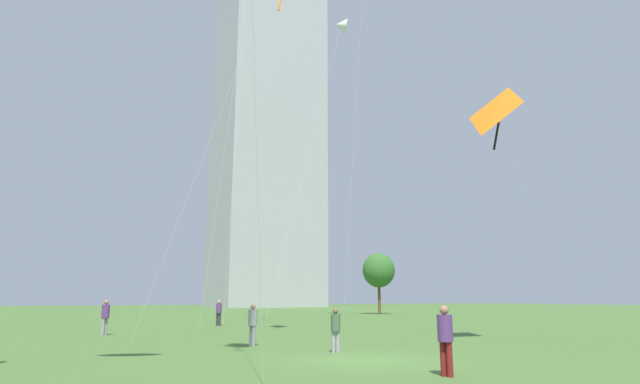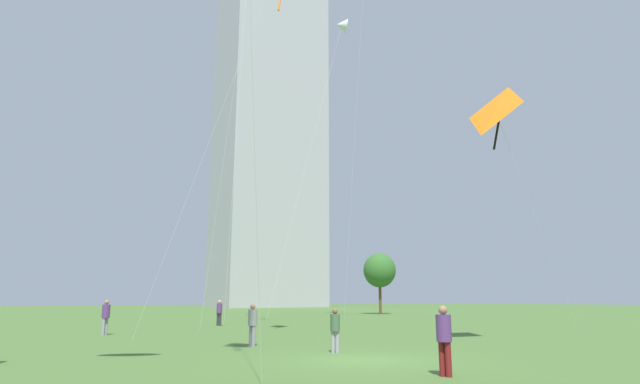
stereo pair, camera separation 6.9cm
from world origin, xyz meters
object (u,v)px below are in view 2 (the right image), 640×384
(person_standing_0, at_px, (106,315))
(person_standing_2, at_px, (219,311))
(person_standing_5, at_px, (335,327))
(person_standing_3, at_px, (444,335))
(kite_flying_5, at_px, (495,111))
(distant_highrise_0, at_px, (271,76))
(kite_flying_1, at_px, (342,26))
(person_standing_4, at_px, (252,322))
(park_tree_1, at_px, (380,270))

(person_standing_0, distance_m, person_standing_2, 10.27)
(person_standing_0, distance_m, person_standing_5, 14.75)
(person_standing_3, xyz_separation_m, kite_flying_5, (7.98, 5.53, 9.15))
(distant_highrise_0, bearing_deg, person_standing_3, -113.27)
(person_standing_0, xyz_separation_m, distant_highrise_0, (37.15, 77.69, 53.17))
(kite_flying_5, xyz_separation_m, distant_highrise_0, (22.47, 91.36, 44.07))
(person_standing_0, bearing_deg, person_standing_2, -177.68)
(person_standing_5, xyz_separation_m, kite_flying_5, (7.86, -0.59, 9.26))
(kite_flying_1, height_order, kite_flying_5, kite_flying_1)
(kite_flying_5, height_order, distant_highrise_0, distant_highrise_0)
(person_standing_2, relative_size, distant_highrise_0, 0.02)
(person_standing_0, relative_size, distant_highrise_0, 0.02)
(person_standing_5, relative_size, kite_flying_5, 0.14)
(person_standing_0, xyz_separation_m, person_standing_4, (5.00, -9.30, -0.08))
(person_standing_3, xyz_separation_m, person_standing_4, (-1.70, 9.91, -0.03))
(person_standing_3, bearing_deg, person_standing_5, 157.22)
(person_standing_2, bearing_deg, kite_flying_1, 54.70)
(person_standing_2, bearing_deg, kite_flying_5, -46.48)
(person_standing_5, distance_m, kite_flying_1, 44.22)
(person_standing_2, distance_m, person_standing_5, 19.75)
(person_standing_4, xyz_separation_m, kite_flying_5, (9.68, -4.38, 9.19))
(person_standing_2, relative_size, person_standing_4, 1.07)
(person_standing_3, distance_m, park_tree_1, 50.82)
(person_standing_5, bearing_deg, distant_highrise_0, 101.74)
(distant_highrise_0, bearing_deg, person_standing_4, -116.11)
(person_standing_5, xyz_separation_m, kite_flying_1, (15.65, 28.10, 30.35))
(person_standing_0, xyz_separation_m, person_standing_5, (6.82, -13.08, -0.15))
(person_standing_2, height_order, person_standing_5, person_standing_2)
(person_standing_4, bearing_deg, park_tree_1, 121.12)
(park_tree_1, bearing_deg, person_standing_3, -120.67)
(person_standing_3, xyz_separation_m, distant_highrise_0, (30.44, 96.90, 53.22))
(person_standing_5, bearing_deg, person_standing_2, 117.26)
(person_standing_2, height_order, distant_highrise_0, distant_highrise_0)
(person_standing_0, distance_m, kite_flying_5, 22.03)
(person_standing_4, height_order, park_tree_1, park_tree_1)
(person_standing_0, height_order, kite_flying_5, kite_flying_5)
(person_standing_0, bearing_deg, person_standing_4, 80.31)
(kite_flying_1, relative_size, park_tree_1, 4.34)
(person_standing_2, xyz_separation_m, park_tree_1, (24.70, 17.71, 4.25))
(person_standing_3, height_order, kite_flying_1, kite_flying_1)
(kite_flying_5, distance_m, park_tree_1, 42.29)
(person_standing_5, bearing_deg, kite_flying_1, 91.10)
(park_tree_1, bearing_deg, kite_flying_5, -115.15)
(person_standing_0, xyz_separation_m, kite_flying_1, (22.47, 15.02, 30.20))
(kite_flying_5, distance_m, distant_highrise_0, 103.89)
(kite_flying_1, bearing_deg, distant_highrise_0, 76.82)
(person_standing_4, relative_size, distant_highrise_0, 0.02)
(person_standing_2, bearing_deg, park_tree_1, 60.54)
(person_standing_0, bearing_deg, kite_flying_1, 175.81)
(kite_flying_1, relative_size, distant_highrise_0, 0.30)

